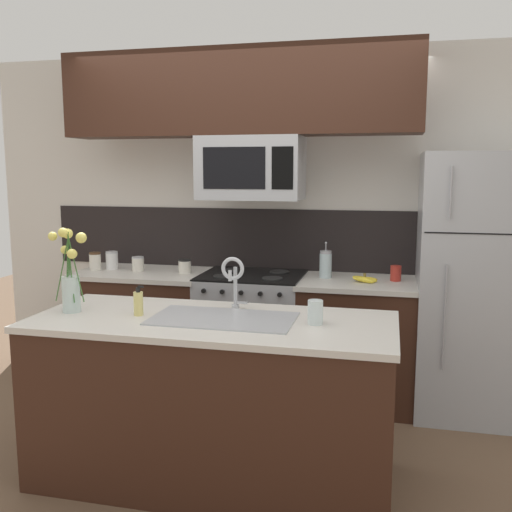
{
  "coord_description": "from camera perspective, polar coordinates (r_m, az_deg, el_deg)",
  "views": [
    {
      "loc": [
        0.99,
        -3.17,
        1.7
      ],
      "look_at": [
        0.18,
        0.27,
        1.16
      ],
      "focal_mm": 40.0,
      "sensor_mm": 36.0,
      "label": 1
    }
  ],
  "objects": [
    {
      "name": "sink_faucet",
      "position": [
        3.2,
        -2.27,
        -1.97
      ],
      "size": [
        0.14,
        0.14,
        0.31
      ],
      "color": "#B7BABF",
      "rests_on": "island_counter"
    },
    {
      "name": "storage_jar_tall",
      "position": [
        4.69,
        -15.79,
        -0.5
      ],
      "size": [
        0.09,
        0.09,
        0.14
      ],
      "color": "silver",
      "rests_on": "back_counter_left"
    },
    {
      "name": "coffee_tin",
      "position": [
        4.19,
        13.8,
        -1.69
      ],
      "size": [
        0.08,
        0.08,
        0.11
      ],
      "primitive_type": "cylinder",
      "color": "#B22D23",
      "rests_on": "back_counter_right"
    },
    {
      "name": "microwave",
      "position": [
        4.17,
        -0.49,
        8.78
      ],
      "size": [
        0.74,
        0.4,
        0.45
      ],
      "color": "#A8AAAF"
    },
    {
      "name": "storage_jar_short",
      "position": [
        4.56,
        -11.72,
        -0.78
      ],
      "size": [
        0.09,
        0.09,
        0.11
      ],
      "color": "silver",
      "rests_on": "back_counter_left"
    },
    {
      "name": "back_counter_right",
      "position": [
        4.26,
        10.03,
        -8.43
      ],
      "size": [
        0.84,
        0.65,
        0.91
      ],
      "color": "#381E14",
      "rests_on": "ground"
    },
    {
      "name": "storage_jar_squat",
      "position": [
        4.41,
        -7.13,
        -1.03
      ],
      "size": [
        0.1,
        0.1,
        0.1
      ],
      "color": "silver",
      "rests_on": "back_counter_left"
    },
    {
      "name": "dish_soap_bottle",
      "position": [
        3.18,
        -11.68,
        -4.63
      ],
      "size": [
        0.06,
        0.05,
        0.16
      ],
      "color": "#DBCC75",
      "rests_on": "island_counter"
    },
    {
      "name": "island_counter",
      "position": [
        3.21,
        -4.33,
        -14.1
      ],
      "size": [
        1.94,
        0.8,
        0.91
      ],
      "color": "#381E14",
      "rests_on": "ground"
    },
    {
      "name": "rear_partition",
      "position": [
        4.52,
        4.44,
        3.57
      ],
      "size": [
        5.2,
        0.1,
        2.6
      ],
      "primitive_type": "cube",
      "color": "silver",
      "rests_on": "ground"
    },
    {
      "name": "stove_range",
      "position": [
        4.37,
        -0.4,
        -7.79
      ],
      "size": [
        0.76,
        0.64,
        0.93
      ],
      "color": "#A8AAAF",
      "rests_on": "ground"
    },
    {
      "name": "french_press",
      "position": [
        4.21,
        6.97,
        -0.83
      ],
      "size": [
        0.09,
        0.09,
        0.27
      ],
      "color": "silver",
      "rests_on": "back_counter_right"
    },
    {
      "name": "kitchen_sink",
      "position": [
        3.07,
        -3.32,
        -7.57
      ],
      "size": [
        0.76,
        0.42,
        0.16
      ],
      "color": "#ADAFB5",
      "rests_on": "island_counter"
    },
    {
      "name": "refrigerator",
      "position": [
        4.21,
        21.29,
        -2.79
      ],
      "size": [
        0.81,
        0.74,
        1.81
      ],
      "color": "#A8AAAF",
      "rests_on": "ground"
    },
    {
      "name": "storage_jar_medium",
      "position": [
        4.69,
        -14.21,
        -0.42
      ],
      "size": [
        0.1,
        0.1,
        0.14
      ],
      "color": "silver",
      "rests_on": "back_counter_left"
    },
    {
      "name": "drinking_glass",
      "position": [
        2.95,
        5.95,
        -5.61
      ],
      "size": [
        0.08,
        0.08,
        0.12
      ],
      "color": "silver",
      "rests_on": "island_counter"
    },
    {
      "name": "back_counter_left",
      "position": [
        4.65,
        -11.02,
        -7.01
      ],
      "size": [
        1.02,
        0.65,
        0.91
      ],
      "color": "#381E14",
      "rests_on": "ground"
    },
    {
      "name": "banana_bunch",
      "position": [
        4.09,
        10.81,
        -2.31
      ],
      "size": [
        0.19,
        0.12,
        0.07
      ],
      "color": "yellow",
      "rests_on": "back_counter_right"
    },
    {
      "name": "splash_band",
      "position": [
        4.54,
        0.56,
        1.71
      ],
      "size": [
        3.55,
        0.01,
        0.48
      ],
      "primitive_type": "cube",
      "color": "black",
      "rests_on": "rear_partition"
    },
    {
      "name": "upper_cabinet_band",
      "position": [
        4.2,
        -1.83,
        15.97
      ],
      "size": [
        2.56,
        0.34,
        0.6
      ],
      "primitive_type": "cube",
      "color": "#381E14"
    },
    {
      "name": "flower_vase",
      "position": [
        3.33,
        -18.06,
        -2.42
      ],
      "size": [
        0.23,
        0.16,
        0.48
      ],
      "color": "silver",
      "rests_on": "island_counter"
    },
    {
      "name": "ground_plane",
      "position": [
        3.73,
        -3.84,
        -18.43
      ],
      "size": [
        10.0,
        10.0,
        0.0
      ],
      "primitive_type": "plane",
      "color": "brown"
    }
  ]
}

